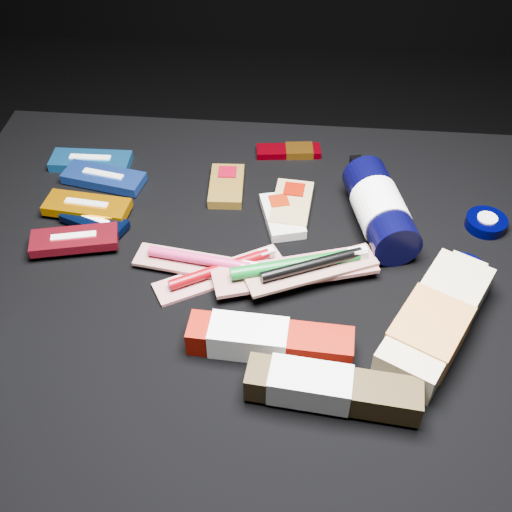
{
  "coord_description": "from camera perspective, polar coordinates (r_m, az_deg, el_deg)",
  "views": [
    {
      "loc": [
        0.07,
        -0.65,
        1.07
      ],
      "look_at": [
        0.01,
        0.01,
        0.42
      ],
      "focal_mm": 45.0,
      "sensor_mm": 36.0,
      "label": 1
    }
  ],
  "objects": [
    {
      "name": "ground",
      "position": [
        1.26,
        -0.74,
        -14.03
      ],
      "size": [
        3.0,
        3.0,
        0.0
      ],
      "primitive_type": "plane",
      "color": "black",
      "rests_on": "ground"
    },
    {
      "name": "cloth_table",
      "position": [
        1.09,
        -0.84,
        -8.57
      ],
      "size": [
        0.98,
        0.78,
        0.4
      ],
      "primitive_type": "cube",
      "color": "black",
      "rests_on": "ground"
    },
    {
      "name": "luna_bar_0",
      "position": [
        1.16,
        -14.46,
        8.17
      ],
      "size": [
        0.14,
        0.05,
        0.02
      ],
      "rotation": [
        0.0,
        0.0,
        0.02
      ],
      "color": "#165898",
      "rests_on": "cloth_table"
    },
    {
      "name": "luna_bar_1",
      "position": [
        1.12,
        -13.37,
        6.78
      ],
      "size": [
        0.14,
        0.08,
        0.02
      ],
      "rotation": [
        0.0,
        0.0,
        -0.2
      ],
      "color": "#1C3F9F",
      "rests_on": "cloth_table"
    },
    {
      "name": "luna_bar_2",
      "position": [
        1.03,
        -14.18,
        3.02
      ],
      "size": [
        0.11,
        0.08,
        0.01
      ],
      "rotation": [
        0.0,
        0.0,
        -0.38
      ],
      "color": "black",
      "rests_on": "cloth_table"
    },
    {
      "name": "luna_bar_3",
      "position": [
        1.05,
        -14.78,
        4.25
      ],
      "size": [
        0.14,
        0.06,
        0.02
      ],
      "rotation": [
        0.0,
        0.0,
        -0.1
      ],
      "color": "orange",
      "rests_on": "cloth_table"
    },
    {
      "name": "luna_bar_4",
      "position": [
        1.0,
        -15.83,
        1.41
      ],
      "size": [
        0.14,
        0.08,
        0.02
      ],
      "rotation": [
        0.0,
        0.0,
        0.23
      ],
      "color": "maroon",
      "rests_on": "cloth_table"
    },
    {
      "name": "clif_bar_0",
      "position": [
        1.08,
        -2.62,
        6.38
      ],
      "size": [
        0.06,
        0.1,
        0.02
      ],
      "rotation": [
        0.0,
        0.0,
        0.06
      ],
      "color": "#583F13",
      "rests_on": "cloth_table"
    },
    {
      "name": "clif_bar_1",
      "position": [
        1.02,
        2.32,
        3.74
      ],
      "size": [
        0.08,
        0.11,
        0.02
      ],
      "rotation": [
        0.0,
        0.0,
        0.27
      ],
      "color": "silver",
      "rests_on": "cloth_table"
    },
    {
      "name": "clif_bar_2",
      "position": [
        1.04,
        3.21,
        4.69
      ],
      "size": [
        0.07,
        0.12,
        0.02
      ],
      "rotation": [
        0.0,
        0.0,
        -0.08
      ],
      "color": "#9E8753",
      "rests_on": "cloth_table"
    },
    {
      "name": "power_bar",
      "position": [
        1.16,
        3.23,
        9.29
      ],
      "size": [
        0.12,
        0.05,
        0.01
      ],
      "rotation": [
        0.0,
        0.0,
        0.12
      ],
      "color": "#6E000A",
      "rests_on": "cloth_table"
    },
    {
      "name": "lotion_bottle",
      "position": [
        1.0,
        10.94,
        4.15
      ],
      "size": [
        0.11,
        0.23,
        0.07
      ],
      "rotation": [
        0.0,
        0.0,
        0.25
      ],
      "color": "black",
      "rests_on": "cloth_table"
    },
    {
      "name": "cream_tin_upper",
      "position": [
        1.06,
        19.77,
        2.82
      ],
      "size": [
        0.06,
        0.06,
        0.02
      ],
      "rotation": [
        0.0,
        0.0,
        0.24
      ],
      "color": "black",
      "rests_on": "cloth_table"
    },
    {
      "name": "cream_tin_lower",
      "position": [
        0.96,
        17.76,
        -1.66
      ],
      "size": [
        0.08,
        0.08,
        0.02
      ],
      "rotation": [
        0.0,
        0.0,
        0.28
      ],
      "color": "black",
      "rests_on": "cloth_table"
    },
    {
      "name": "bodywash_bottle",
      "position": [
        0.87,
        15.57,
        -5.76
      ],
      "size": [
        0.17,
        0.24,
        0.05
      ],
      "rotation": [
        0.0,
        0.0,
        -0.49
      ],
      "color": "beige",
      "rests_on": "cloth_table"
    },
    {
      "name": "toothbrush_pack_0",
      "position": [
        0.93,
        -3.07,
        -1.37
      ],
      "size": [
        0.19,
        0.14,
        0.02
      ],
      "rotation": [
        0.0,
        0.0,
        0.53
      ],
      "color": "beige",
      "rests_on": "cloth_table"
    },
    {
      "name": "toothbrush_pack_1",
      "position": [
        0.93,
        -4.88,
        -0.55
      ],
      "size": [
        0.2,
        0.07,
        0.02
      ],
      "rotation": [
        0.0,
        0.0,
        -0.14
      ],
      "color": "#ABA49F",
      "rests_on": "cloth_table"
    },
    {
      "name": "toothbrush_pack_2",
      "position": [
        0.91,
        3.71,
        -1.02
      ],
      "size": [
        0.24,
        0.12,
        0.03
      ],
      "rotation": [
        0.0,
        0.0,
        0.31
      ],
      "color": "#BBB3AF",
      "rests_on": "cloth_table"
    },
    {
      "name": "toothbrush_pack_3",
      "position": [
        0.91,
        5.13,
        -0.98
      ],
      "size": [
        0.19,
        0.12,
        0.02
      ],
      "rotation": [
        0.0,
        0.0,
        0.43
      ],
      "color": "#AEA9A2",
      "rests_on": "cloth_table"
    },
    {
      "name": "toothpaste_carton_red",
      "position": [
        0.83,
        0.57,
        -7.46
      ],
      "size": [
        0.21,
        0.06,
        0.04
      ],
      "rotation": [
        0.0,
        0.0,
        -0.05
      ],
      "color": "#7E0B01",
      "rests_on": "cloth_table"
    },
    {
      "name": "toothpaste_carton_green",
      "position": [
        0.78,
        6.13,
        -11.56
      ],
      "size": [
        0.21,
        0.07,
        0.04
      ],
      "rotation": [
        0.0,
        0.0,
        -0.09
      ],
      "color": "#30230F",
      "rests_on": "cloth_table"
    }
  ]
}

